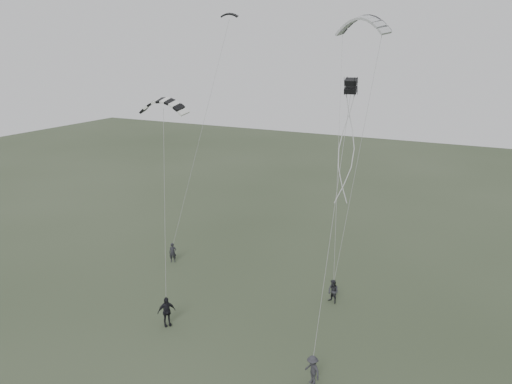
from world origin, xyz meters
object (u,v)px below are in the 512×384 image
at_px(flyer_left, 173,253).
at_px(flyer_far, 312,370).
at_px(flyer_center, 166,312).
at_px(kite_pale_large, 363,18).
at_px(kite_box, 351,86).
at_px(kite_striped, 163,100).
at_px(kite_dark_small, 229,14).
at_px(flyer_right, 333,292).

xyz_separation_m(flyer_left, flyer_far, (15.05, -9.09, 0.00)).
relative_size(flyer_center, kite_pale_large, 0.47).
bearing_deg(kite_box, kite_striped, 174.26).
xyz_separation_m(flyer_left, kite_dark_small, (1.88, 6.25, 18.03)).
bearing_deg(flyer_far, kite_dark_small, 161.13).
bearing_deg(flyer_center, flyer_right, -11.19).
bearing_deg(flyer_right, kite_dark_small, 172.76).
distance_m(kite_striped, kite_box, 12.18).
bearing_deg(flyer_far, flyer_center, -156.50).
distance_m(kite_dark_small, kite_pale_large, 11.21).
bearing_deg(flyer_center, flyer_far, -59.84).
xyz_separation_m(flyer_left, kite_pale_large, (12.93, 4.44, 17.41)).
xyz_separation_m(flyer_far, kite_pale_large, (-2.13, 13.53, 17.41)).
height_order(flyer_far, kite_box, kite_box).
bearing_deg(kite_dark_small, flyer_far, -67.24).
relative_size(flyer_far, kite_striped, 0.47).
xyz_separation_m(flyer_left, flyer_right, (13.36, -0.63, 0.02)).
height_order(kite_dark_small, kite_striped, kite_dark_small).
xyz_separation_m(flyer_center, kite_striped, (-2.86, 4.50, 12.12)).
height_order(flyer_right, kite_pale_large, kite_pale_large).
xyz_separation_m(flyer_left, kite_striped, (2.37, -3.38, 12.28)).
relative_size(flyer_left, kite_striped, 0.47).
height_order(kite_dark_small, kite_box, kite_dark_small).
xyz_separation_m(kite_pale_large, kite_box, (1.54, -7.26, -3.87)).
xyz_separation_m(flyer_right, kite_box, (1.10, -2.19, 13.51)).
xyz_separation_m(flyer_far, kite_dark_small, (-13.18, 15.33, 18.03)).
height_order(flyer_right, kite_striped, kite_striped).
height_order(flyer_right, flyer_far, flyer_right).
bearing_deg(flyer_right, flyer_left, -159.04).
bearing_deg(kite_box, kite_dark_small, 135.83).
distance_m(flyer_left, kite_striped, 12.95).
xyz_separation_m(kite_pale_large, kite_striped, (-10.56, -7.83, -5.13)).
bearing_deg(flyer_far, flyer_left, 179.34).
bearing_deg(flyer_left, flyer_right, -34.20).
bearing_deg(flyer_left, flyer_center, -87.98).
distance_m(flyer_center, flyer_far, 9.90).
height_order(flyer_far, kite_pale_large, kite_pale_large).
distance_m(kite_dark_small, kite_box, 16.15).
xyz_separation_m(flyer_center, kite_pale_large, (7.70, 12.33, 17.25)).
bearing_deg(flyer_right, flyer_center, -114.62).
height_order(flyer_right, kite_box, kite_box).
bearing_deg(kite_box, flyer_center, -159.68).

